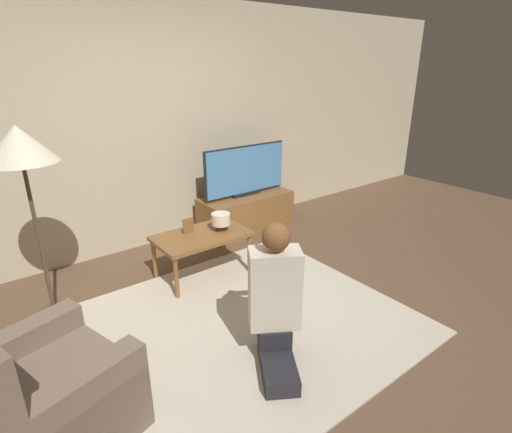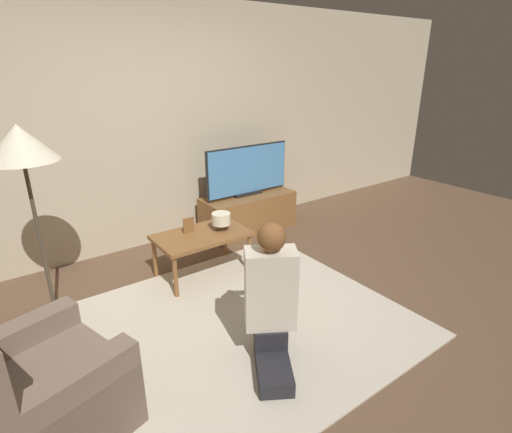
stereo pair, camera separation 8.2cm
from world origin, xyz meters
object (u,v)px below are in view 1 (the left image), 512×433
at_px(floor_lamp, 20,152).
at_px(table_lamp, 221,220).
at_px(tv, 245,171).
at_px(coffee_table, 202,239).
at_px(person_kneeling, 275,296).
at_px(armchair, 41,401).

xyz_separation_m(floor_lamp, table_lamp, (1.52, -0.21, -0.82)).
relative_size(tv, floor_lamp, 0.72).
bearing_deg(coffee_table, table_lamp, -7.77).
distance_m(tv, table_lamp, 1.10).
bearing_deg(person_kneeling, armchair, 22.49).
xyz_separation_m(tv, table_lamp, (-0.81, -0.71, -0.21)).
height_order(floor_lamp, armchair, floor_lamp).
xyz_separation_m(armchair, table_lamp, (1.82, 1.07, 0.25)).
xyz_separation_m(coffee_table, person_kneeling, (-0.20, -1.31, 0.11)).
distance_m(coffee_table, person_kneeling, 1.33).
bearing_deg(armchair, floor_lamp, -29.39).
bearing_deg(tv, armchair, -145.92).
bearing_deg(floor_lamp, coffee_table, -7.82).
xyz_separation_m(tv, coffee_table, (-1.01, -0.68, -0.36)).
height_order(coffee_table, armchair, armchair).
height_order(armchair, person_kneeling, person_kneeling).
height_order(coffee_table, table_lamp, table_lamp).
bearing_deg(table_lamp, armchair, -149.57).
relative_size(armchair, person_kneeling, 0.93).
bearing_deg(tv, floor_lamp, -167.82).
distance_m(tv, floor_lamp, 2.46).
distance_m(tv, person_kneeling, 2.35).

